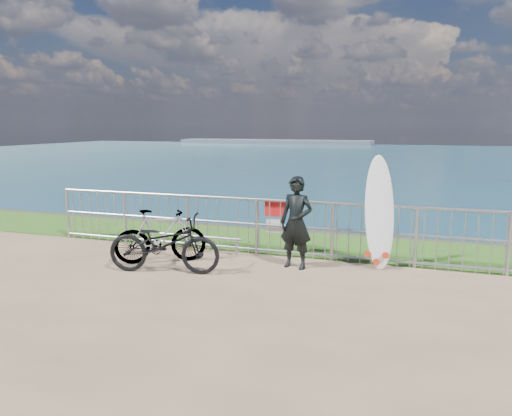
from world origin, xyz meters
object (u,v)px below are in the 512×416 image
(bicycle_far, at_px, (160,236))
(bicycle_near, at_px, (164,244))
(surfer, at_px, (296,223))
(surfboard, at_px, (379,216))

(bicycle_far, bearing_deg, bicycle_near, -176.18)
(surfer, distance_m, bicycle_near, 2.35)
(surfer, bearing_deg, surfboard, 29.79)
(surfer, bearing_deg, bicycle_near, -143.59)
(surfboard, xyz_separation_m, bicycle_near, (-3.48, -1.53, -0.42))
(surfer, height_order, surfboard, surfboard)
(surfboard, bearing_deg, surfer, -160.35)
(surfer, distance_m, surfboard, 1.48)
(bicycle_near, height_order, bicycle_far, bicycle_near)
(surfboard, height_order, bicycle_near, surfboard)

